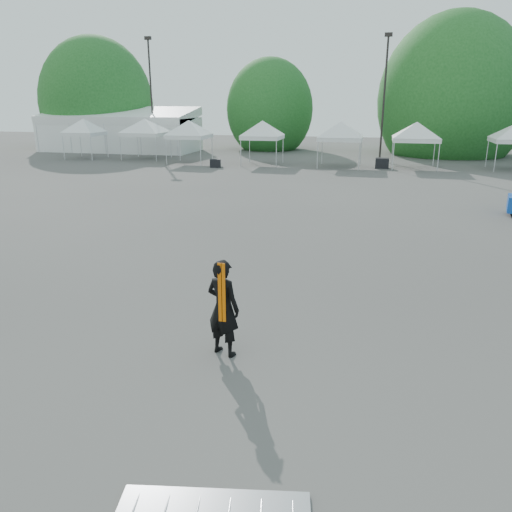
# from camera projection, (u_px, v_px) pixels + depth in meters

# --- Properties ---
(ground) EXTENTS (120.00, 120.00, 0.00)m
(ground) POSITION_uv_depth(u_px,v_px,m) (252.00, 305.00, 12.25)
(ground) COLOR #474442
(ground) RESTS_ON ground
(marquee) EXTENTS (15.00, 6.25, 4.23)m
(marquee) POSITION_uv_depth(u_px,v_px,m) (120.00, 130.00, 49.02)
(marquee) COLOR white
(marquee) RESTS_ON ground
(light_pole_west) EXTENTS (0.60, 0.25, 10.30)m
(light_pole_west) POSITION_uv_depth(u_px,v_px,m) (151.00, 89.00, 46.07)
(light_pole_west) COLOR black
(light_pole_west) RESTS_ON ground
(light_pole_east) EXTENTS (0.60, 0.25, 9.80)m
(light_pole_east) POSITION_uv_depth(u_px,v_px,m) (385.00, 91.00, 39.65)
(light_pole_east) COLOR black
(light_pole_east) RESTS_ON ground
(tree_far_w) EXTENTS (4.80, 4.80, 7.30)m
(tree_far_w) POSITION_uv_depth(u_px,v_px,m) (97.00, 103.00, 51.92)
(tree_far_w) COLOR #382314
(tree_far_w) RESTS_ON ground
(tree_mid_w) EXTENTS (4.16, 4.16, 6.33)m
(tree_mid_w) POSITION_uv_depth(u_px,v_px,m) (270.00, 109.00, 49.98)
(tree_mid_w) COLOR #382314
(tree_mid_w) RESTS_ON ground
(tree_mid_e) EXTENTS (5.12, 5.12, 7.79)m
(tree_mid_e) POSITION_uv_depth(u_px,v_px,m) (452.00, 100.00, 45.02)
(tree_mid_e) COLOR #382314
(tree_mid_e) RESTS_ON ground
(tent_a) EXTENTS (3.96, 3.96, 3.88)m
(tent_a) POSITION_uv_depth(u_px,v_px,m) (83.00, 122.00, 42.23)
(tent_a) COLOR silver
(tent_a) RESTS_ON ground
(tent_b) EXTENTS (4.74, 4.74, 3.88)m
(tent_b) POSITION_uv_depth(u_px,v_px,m) (145.00, 122.00, 41.89)
(tent_b) COLOR silver
(tent_b) RESTS_ON ground
(tent_c) EXTENTS (4.27, 4.27, 3.88)m
(tent_c) POSITION_uv_depth(u_px,v_px,m) (189.00, 124.00, 39.02)
(tent_c) COLOR silver
(tent_c) RESTS_ON ground
(tent_d) EXTENTS (4.17, 4.17, 3.88)m
(tent_d) POSITION_uv_depth(u_px,v_px,m) (262.00, 124.00, 38.18)
(tent_d) COLOR silver
(tent_d) RESTS_ON ground
(tent_e) EXTENTS (4.51, 4.51, 3.88)m
(tent_e) POSITION_uv_depth(u_px,v_px,m) (341.00, 125.00, 36.77)
(tent_e) COLOR silver
(tent_e) RESTS_ON ground
(tent_f) EXTENTS (4.61, 4.61, 3.88)m
(tent_f) POSITION_uv_depth(u_px,v_px,m) (417.00, 126.00, 36.00)
(tent_f) COLOR silver
(tent_f) RESTS_ON ground
(man) EXTENTS (0.83, 0.68, 1.95)m
(man) POSITION_uv_depth(u_px,v_px,m) (223.00, 308.00, 9.62)
(man) COLOR black
(man) RESTS_ON ground
(crate_west) EXTENTS (0.90, 0.77, 0.61)m
(crate_west) POSITION_uv_depth(u_px,v_px,m) (215.00, 163.00, 37.27)
(crate_west) COLOR black
(crate_west) RESTS_ON ground
(crate_mid) EXTENTS (0.98, 0.77, 0.75)m
(crate_mid) POSITION_uv_depth(u_px,v_px,m) (382.00, 163.00, 36.74)
(crate_mid) COLOR black
(crate_mid) RESTS_ON ground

